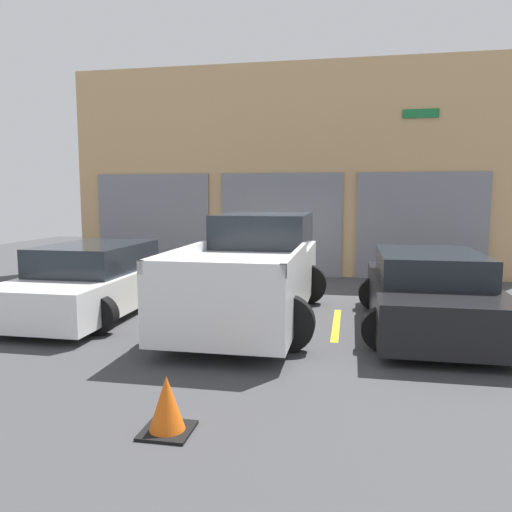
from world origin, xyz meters
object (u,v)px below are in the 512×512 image
Objects in this scene: pickup_truck at (254,270)px; sedan_white at (94,281)px; traffic_cone at (167,406)px; sedan_side at (429,293)px.

pickup_truck is 3.04m from sedan_white.
traffic_cone is at bearing -89.20° from pickup_truck.
pickup_truck is 3.04m from sedan_side.
traffic_cone is at bearing -54.50° from sedan_white.
sedan_white is 7.74× the size of traffic_cone.
sedan_white is (-3.02, -0.25, -0.26)m from pickup_truck.
pickup_truck is at bearing 4.71° from sedan_white.
sedan_side is at bearing -0.03° from sedan_white.
traffic_cone is (3.08, -4.33, -0.36)m from sedan_white.
sedan_white is at bearing 179.97° from sedan_side.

